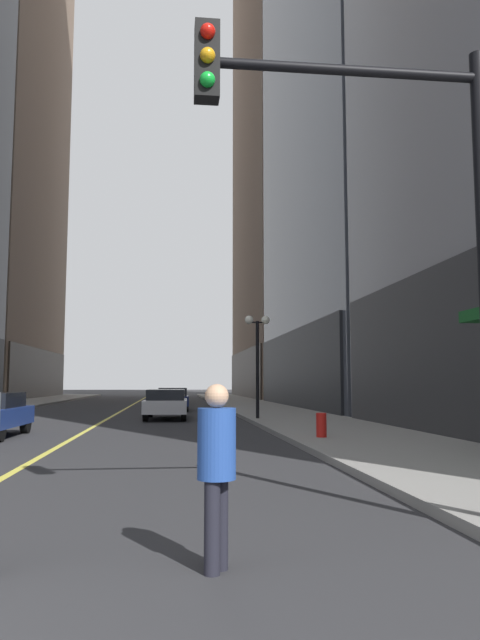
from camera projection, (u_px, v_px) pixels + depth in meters
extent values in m
plane|color=#2D2D30|center=(126.00, 409.00, 37.22)|extent=(200.00, 200.00, 0.00)
cube|color=gray|center=(257.00, 407.00, 38.15)|extent=(4.50, 78.00, 0.15)
cube|color=#E5D64C|center=(126.00, 409.00, 37.22)|extent=(0.16, 70.00, 0.01)
cube|color=#332A23|center=(39.00, 374.00, 61.00)|extent=(0.50, 24.70, 5.00)
cube|color=#4C515B|center=(386.00, 106.00, 40.75)|extent=(13.17, 24.00, 40.77)
cube|color=black|center=(294.00, 370.00, 38.17)|extent=(0.50, 22.80, 4.89)
cube|color=gray|center=(302.00, 75.00, 67.60)|extent=(13.11, 26.00, 72.42)
cube|color=#332A23|center=(246.00, 374.00, 63.37)|extent=(0.50, 24.70, 5.00)
cylinder|color=black|center=(26.00, 423.00, 19.23)|extent=(0.23, 0.64, 0.64)
cube|color=#B7B7BC|center=(166.00, 406.00, 26.68)|extent=(1.94, 4.72, 0.55)
cube|color=black|center=(166.00, 395.00, 26.50)|extent=(1.67, 2.66, 0.50)
cylinder|color=black|center=(150.00, 410.00, 28.20)|extent=(0.24, 0.65, 0.64)
cylinder|color=black|center=(184.00, 410.00, 28.34)|extent=(0.24, 0.65, 0.64)
cylinder|color=black|center=(146.00, 414.00, 24.96)|extent=(0.24, 0.65, 0.64)
cylinder|color=black|center=(184.00, 414.00, 25.10)|extent=(0.24, 0.65, 0.64)
cube|color=#141E4C|center=(173.00, 400.00, 34.49)|extent=(1.83, 4.32, 0.55)
cube|color=black|center=(173.00, 392.00, 34.32)|extent=(1.59, 2.43, 0.50)
cylinder|color=black|center=(160.00, 404.00, 35.87)|extent=(0.23, 0.64, 0.64)
cylinder|color=black|center=(186.00, 404.00, 36.03)|extent=(0.23, 0.64, 0.64)
cylinder|color=black|center=(158.00, 406.00, 32.89)|extent=(0.23, 0.64, 0.64)
cylinder|color=black|center=(186.00, 406.00, 33.05)|extent=(0.23, 0.64, 0.64)
cylinder|color=black|center=(220.00, 523.00, 5.26)|extent=(0.14, 0.14, 0.78)
cylinder|color=black|center=(212.00, 527.00, 5.12)|extent=(0.14, 0.14, 0.78)
cylinder|color=#234799|center=(217.00, 443.00, 5.26)|extent=(0.47, 0.47, 0.62)
sphere|color=tan|center=(217.00, 396.00, 5.31)|extent=(0.21, 0.21, 0.21)
cylinder|color=black|center=(346.00, 70.00, 6.89)|extent=(3.20, 0.12, 0.12)
cube|color=black|center=(207.00, 62.00, 6.71)|extent=(0.28, 0.24, 0.90)
sphere|color=red|center=(208.00, 31.00, 6.60)|extent=(0.17, 0.17, 0.17)
sphere|color=orange|center=(208.00, 55.00, 6.57)|extent=(0.17, 0.17, 0.17)
sphere|color=green|center=(207.00, 80.00, 6.55)|extent=(0.17, 0.17, 0.17)
cylinder|color=black|center=(257.00, 371.00, 25.03)|extent=(0.14, 0.14, 4.20)
cylinder|color=black|center=(257.00, 322.00, 25.24)|extent=(0.80, 0.06, 0.06)
sphere|color=white|center=(249.00, 320.00, 25.21)|extent=(0.36, 0.36, 0.36)
sphere|color=white|center=(265.00, 320.00, 25.29)|extent=(0.36, 0.36, 0.36)
cylinder|color=red|center=(321.00, 428.00, 16.25)|extent=(0.28, 0.28, 0.80)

